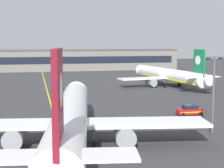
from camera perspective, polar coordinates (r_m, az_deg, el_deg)
taxiway_centreline at (r=63.15m, az=-9.37°, el=-4.34°), size 1.48×180.00×0.01m
airliner_foreground at (r=41.14m, az=-6.63°, el=-5.52°), size 32.36×41.40×11.65m
airliner_background at (r=98.01m, az=9.06°, el=1.38°), size 28.44×36.42×10.24m
apron_lamp_post at (r=48.72m, az=15.80°, el=-1.37°), size 2.24×0.90×10.25m
service_car_second at (r=60.71m, az=12.22°, el=-4.12°), size 4.23×2.04×1.79m
safety_cone_by_nose_gear at (r=57.15m, az=-6.96°, el=-5.22°), size 0.44×0.44×0.55m
terminal_building at (r=150.17m, az=-13.12°, el=3.68°), size 124.43×12.40×8.65m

